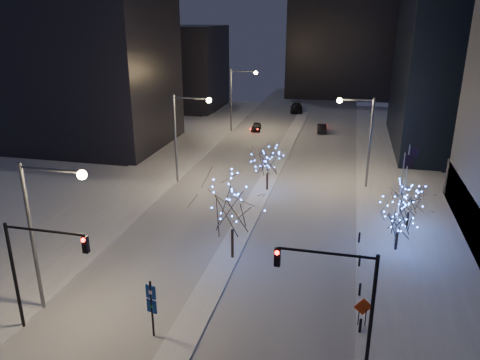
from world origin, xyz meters
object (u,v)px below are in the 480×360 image
(street_lamp_w_near, at_px, (44,219))
(car_near, at_px, (256,127))
(street_lamp_w_far, at_px, (237,92))
(traffic_signal_east, at_px, (343,290))
(traffic_signal_west, at_px, (35,261))
(car_mid, at_px, (322,128))
(street_lamp_w_mid, at_px, (184,127))
(wayfinding_sign, at_px, (152,303))
(holiday_tree_median_near, at_px, (232,207))
(holiday_tree_plaza_near, at_px, (399,216))
(construction_sign, at_px, (363,309))
(holiday_tree_plaza_far, at_px, (410,199))
(street_lamp_east, at_px, (362,130))
(car_far, at_px, (296,108))
(holiday_tree_median_far, at_px, (268,161))

(street_lamp_w_near, relative_size, car_near, 2.66)
(street_lamp_w_far, xyz_separation_m, traffic_signal_east, (17.88, -51.00, -1.74))
(traffic_signal_west, distance_m, car_mid, 56.62)
(street_lamp_w_mid, relative_size, traffic_signal_west, 1.43)
(street_lamp_w_near, bearing_deg, traffic_signal_west, -76.04)
(wayfinding_sign, bearing_deg, holiday_tree_median_near, 91.77)
(street_lamp_w_far, bearing_deg, street_lamp_w_near, -90.00)
(car_mid, relative_size, holiday_tree_plaza_near, 0.85)
(holiday_tree_median_near, bearing_deg, car_mid, 84.87)
(traffic_signal_west, xyz_separation_m, construction_sign, (18.74, 4.67, -3.44))
(street_lamp_w_near, height_order, car_near, street_lamp_w_near)
(street_lamp_w_mid, relative_size, holiday_tree_plaza_far, 2.39)
(street_lamp_east, bearing_deg, street_lamp_w_far, 130.85)
(car_near, xyz_separation_m, construction_sign, (16.44, -48.95, 0.68))
(car_far, bearing_deg, wayfinding_sign, -96.69)
(street_lamp_w_near, xyz_separation_m, construction_sign, (19.24, 2.66, -5.18))
(street_lamp_w_far, relative_size, wayfinding_sign, 2.66)
(holiday_tree_median_near, bearing_deg, wayfinding_sign, -102.81)
(wayfinding_sign, bearing_deg, holiday_tree_plaza_far, 64.47)
(construction_sign, bearing_deg, car_far, 83.79)
(car_far, bearing_deg, street_lamp_w_mid, -106.17)
(holiday_tree_median_near, xyz_separation_m, holiday_tree_median_far, (0.00, 15.42, -1.06))
(car_mid, relative_size, car_far, 0.75)
(car_far, height_order, holiday_tree_median_near, holiday_tree_median_near)
(car_near, relative_size, holiday_tree_median_far, 0.76)
(construction_sign, bearing_deg, wayfinding_sign, -179.55)
(street_lamp_w_mid, distance_m, wayfinding_sign, 27.29)
(holiday_tree_plaza_near, bearing_deg, holiday_tree_plaza_far, 74.71)
(traffic_signal_west, height_order, holiday_tree_median_far, traffic_signal_west)
(wayfinding_sign, distance_m, construction_sign, 12.69)
(car_mid, height_order, holiday_tree_plaza_far, holiday_tree_plaza_far)
(street_lamp_w_near, xyz_separation_m, car_far, (7.44, 68.33, -5.68))
(holiday_tree_median_far, xyz_separation_m, holiday_tree_plaza_near, (12.59, -11.11, -0.34))
(street_lamp_w_near, distance_m, street_lamp_w_far, 50.00)
(holiday_tree_median_near, bearing_deg, traffic_signal_west, -128.73)
(traffic_signal_west, xyz_separation_m, holiday_tree_median_near, (8.94, 11.15, -0.30))
(car_near, bearing_deg, holiday_tree_plaza_near, -69.56)
(street_lamp_w_mid, bearing_deg, traffic_signal_east, -55.49)
(traffic_signal_east, bearing_deg, street_lamp_w_far, 109.32)
(street_lamp_w_mid, distance_m, street_lamp_w_far, 25.00)
(car_mid, xyz_separation_m, construction_sign, (5.87, -50.31, 0.62))
(car_far, bearing_deg, holiday_tree_median_far, -93.82)
(street_lamp_w_mid, xyz_separation_m, holiday_tree_median_far, (9.44, -0.44, -3.10))
(street_lamp_w_far, bearing_deg, holiday_tree_plaza_near, -58.92)
(traffic_signal_east, xyz_separation_m, holiday_tree_plaza_near, (4.15, 14.45, -1.70))
(holiday_tree_plaza_near, bearing_deg, street_lamp_east, 101.68)
(street_lamp_w_far, height_order, traffic_signal_east, street_lamp_w_far)
(street_lamp_w_near, relative_size, street_lamp_w_mid, 1.00)
(car_far, relative_size, holiday_tree_median_near, 0.85)
(holiday_tree_plaza_near, bearing_deg, street_lamp_w_near, -148.59)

